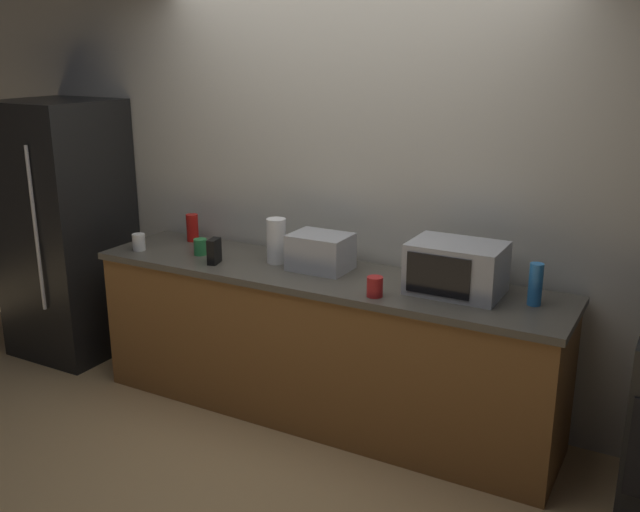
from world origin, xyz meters
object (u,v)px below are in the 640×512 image
microwave (456,268)px  paper_towel_roll (276,241)px  mug_red (375,287)px  cordless_phone (214,251)px  mug_green (200,247)px  bottle_spray_cleaner (535,284)px  toaster_oven (321,252)px  bottle_hot_sauce (192,228)px  refrigerator (66,230)px  mug_white (139,242)px

microwave → paper_towel_roll: (-1.11, 0.00, 0.00)m
paper_towel_roll → mug_red: paper_towel_roll is taller
microwave → cordless_phone: (-1.43, -0.19, -0.06)m
microwave → mug_green: (-1.61, -0.09, -0.08)m
bottle_spray_cleaner → toaster_oven: bearing=-180.0°
bottle_hot_sauce → mug_red: 1.57m
microwave → mug_green: size_ratio=4.75×
mug_red → refrigerator: bearing=175.1°
refrigerator → paper_towel_roll: refrigerator is taller
microwave → refrigerator: bearing=-179.0°
cordless_phone → refrigerator: bearing=161.1°
cordless_phone → mug_red: 1.09m
mug_white → mug_red: size_ratio=1.00×
refrigerator → bottle_spray_cleaner: 3.25m
microwave → paper_towel_roll: size_ratio=1.78×
microwave → mug_green: 1.62m
toaster_oven → paper_towel_roll: bearing=-178.1°
bottle_hot_sauce → mug_green: size_ratio=1.79×
refrigerator → bottle_hot_sauce: size_ratio=9.97×
cordless_phone → bottle_spray_cleaner: bearing=-6.8°
bottle_hot_sauce → toaster_oven: bearing=-7.5°
bottle_spray_cleaner → mug_green: bearing=-177.2°
toaster_oven → bottle_hot_sauce: size_ratio=1.88×
paper_towel_roll → bottle_hot_sauce: size_ratio=1.50×
refrigerator → mug_white: 0.83m
toaster_oven → bottle_spray_cleaner: bottle_spray_cleaner is taller
toaster_oven → mug_red: (0.47, -0.27, -0.05)m
mug_red → toaster_oven: bearing=149.9°
bottle_spray_cleaner → microwave: bearing=-178.2°
toaster_oven → bottle_spray_cleaner: (1.22, 0.00, 0.00)m
microwave → bottle_hot_sauce: bearing=175.4°
paper_towel_roll → bottle_spray_cleaner: size_ratio=1.25×
bottle_hot_sauce → mug_red: size_ratio=1.70×
bottle_hot_sauce → mug_white: 0.38m
refrigerator → paper_towel_roll: (1.73, 0.05, 0.13)m
microwave → bottle_spray_cleaner: bearing=1.8°
bottle_hot_sauce → mug_green: 0.35m
bottle_spray_cleaner → mug_white: size_ratio=2.04×
paper_towel_roll → cordless_phone: paper_towel_roll is taller
bottle_spray_cleaner → mug_green: (-2.02, -0.10, -0.06)m
microwave → bottle_spray_cleaner: size_ratio=2.22×
toaster_oven → mug_white: (-1.21, -0.20, -0.05)m
bottle_spray_cleaner → mug_green: 2.02m
refrigerator → cordless_phone: (1.41, -0.14, 0.07)m
refrigerator → mug_red: bearing=-4.9°
bottle_hot_sauce → mug_green: bearing=-43.5°
bottle_spray_cleaner → mug_white: bottle_spray_cleaner is taller
refrigerator → mug_green: 1.22m
paper_towel_roll → bottle_hot_sauce: bearing=168.9°
refrigerator → microwave: size_ratio=3.75×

